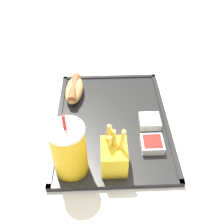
{
  "coord_description": "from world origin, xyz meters",
  "views": [
    {
      "loc": [
        -0.55,
        0.04,
        1.23
      ],
      "look_at": [
        -0.04,
        0.02,
        0.75
      ],
      "focal_mm": 42.0,
      "sensor_mm": 36.0,
      "label": 1
    }
  ],
  "objects_px": {
    "hot_dog_far": "(74,89)",
    "sauce_cup_mayo": "(150,121)",
    "sauce_cup_ketchup": "(152,144)",
    "fries_carton": "(114,155)",
    "soda_cup": "(69,150)"
  },
  "relations": [
    {
      "from": "soda_cup",
      "to": "hot_dog_far",
      "type": "xyz_separation_m",
      "value": [
        0.27,
        0.01,
        -0.04
      ]
    },
    {
      "from": "sauce_cup_mayo",
      "to": "sauce_cup_ketchup",
      "type": "xyz_separation_m",
      "value": [
        -0.08,
        0.01,
        0.0
      ]
    },
    {
      "from": "soda_cup",
      "to": "fries_carton",
      "type": "height_order",
      "value": "soda_cup"
    },
    {
      "from": "fries_carton",
      "to": "hot_dog_far",
      "type": "bearing_deg",
      "value": 22.09
    },
    {
      "from": "soda_cup",
      "to": "fries_carton",
      "type": "xyz_separation_m",
      "value": [
        0.01,
        -0.1,
        -0.03
      ]
    },
    {
      "from": "hot_dog_far",
      "to": "sauce_cup_ketchup",
      "type": "relative_size",
      "value": 2.38
    },
    {
      "from": "soda_cup",
      "to": "fries_carton",
      "type": "relative_size",
      "value": 1.42
    },
    {
      "from": "fries_carton",
      "to": "sauce_cup_ketchup",
      "type": "distance_m",
      "value": 0.11
    },
    {
      "from": "hot_dog_far",
      "to": "sauce_cup_mayo",
      "type": "bearing_deg",
      "value": -122.51
    },
    {
      "from": "soda_cup",
      "to": "sauce_cup_mayo",
      "type": "xyz_separation_m",
      "value": [
        0.13,
        -0.2,
        -0.06
      ]
    },
    {
      "from": "fries_carton",
      "to": "sauce_cup_mayo",
      "type": "xyz_separation_m",
      "value": [
        0.13,
        -0.1,
        -0.03
      ]
    },
    {
      "from": "fries_carton",
      "to": "sauce_cup_mayo",
      "type": "height_order",
      "value": "fries_carton"
    },
    {
      "from": "hot_dog_far",
      "to": "sauce_cup_mayo",
      "type": "height_order",
      "value": "hot_dog_far"
    },
    {
      "from": "hot_dog_far",
      "to": "fries_carton",
      "type": "relative_size",
      "value": 1.11
    },
    {
      "from": "soda_cup",
      "to": "hot_dog_far",
      "type": "bearing_deg",
      "value": 2.21
    }
  ]
}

